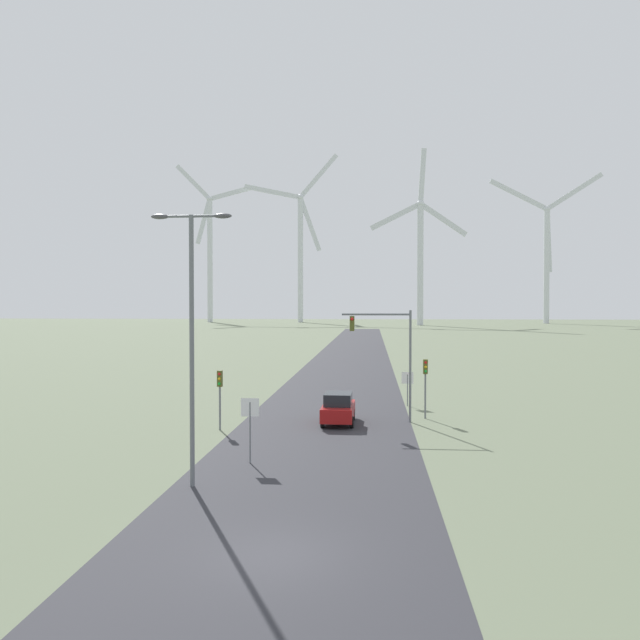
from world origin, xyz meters
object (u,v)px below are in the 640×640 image
car_approaching (338,408)px  wind_turbine_left (300,245)px  traffic_light_post_near_left (220,386)px  wind_turbine_right (547,251)px  streetlamp (192,317)px  wind_turbine_far_left (210,247)px  stop_sign_near (250,418)px  wind_turbine_center (420,250)px  stop_sign_far (408,382)px  traffic_light_mast_overhead (388,344)px  traffic_light_post_near_right (425,375)px

car_approaching → wind_turbine_left: wind_turbine_left is taller
traffic_light_post_near_left → wind_turbine_right: wind_turbine_right is taller
car_approaching → wind_turbine_left: size_ratio=0.06×
streetlamp → wind_turbine_left: wind_turbine_left is taller
wind_turbine_far_left → wind_turbine_left: 37.77m
stop_sign_near → wind_turbine_right: (72.45, 219.33, 26.04)m
wind_turbine_left → wind_turbine_center: size_ratio=1.13×
stop_sign_far → wind_turbine_left: bearing=98.5°
stop_sign_far → traffic_light_mast_overhead: traffic_light_mast_overhead is taller
streetlamp → car_approaching: (4.91, 13.15, -5.59)m
traffic_light_post_near_right → wind_turbine_left: wind_turbine_left is taller
traffic_light_post_near_right → car_approaching: size_ratio=0.88×
traffic_light_post_near_left → car_approaching: 7.09m
stop_sign_far → traffic_light_post_near_right: size_ratio=0.65×
wind_turbine_left → wind_turbine_right: (96.32, -8.93, -3.77)m
car_approaching → wind_turbine_right: wind_turbine_right is taller
car_approaching → stop_sign_near: bearing=-109.6°
wind_turbine_center → wind_turbine_right: size_ratio=1.07×
stop_sign_far → traffic_light_post_near_left: bearing=-139.7°
traffic_light_post_near_right → traffic_light_mast_overhead: traffic_light_mast_overhead is taller
stop_sign_near → traffic_light_mast_overhead: (6.28, 10.33, 2.66)m
car_approaching → wind_turbine_far_left: size_ratio=0.06×
stop_sign_near → stop_sign_far: 18.09m
traffic_light_post_near_right → wind_turbine_left: 221.01m
traffic_light_post_near_right → wind_turbine_left: size_ratio=0.05×
traffic_light_post_near_right → wind_turbine_right: (63.83, 207.73, 25.38)m
stop_sign_far → wind_turbine_center: size_ratio=0.04×
streetlamp → stop_sign_far: bearing=64.9°
car_approaching → traffic_light_mast_overhead: bearing=15.9°
wind_turbine_far_left → wind_turbine_center: (83.93, -34.23, -4.58)m
traffic_light_mast_overhead → wind_turbine_left: 221.67m
stop_sign_near → wind_turbine_right: size_ratio=0.05×
wind_turbine_right → traffic_light_mast_overhead: bearing=-107.6°
streetlamp → traffic_light_post_near_left: streetlamp is taller
streetlamp → stop_sign_near: streetlamp is taller
stop_sign_far → wind_turbine_center: wind_turbine_center is taller
streetlamp → traffic_light_post_near_right: bearing=56.4°
traffic_light_post_near_right → wind_turbine_far_left: size_ratio=0.06×
traffic_light_mast_overhead → wind_turbine_right: wind_turbine_right is taller
stop_sign_near → traffic_light_mast_overhead: 12.38m
wind_turbine_center → wind_turbine_right: bearing=27.4°
wind_turbine_far_left → wind_turbine_left: bearing=1.0°
stop_sign_near → wind_turbine_left: 231.43m
traffic_light_post_near_right → wind_turbine_far_left: wind_turbine_far_left is taller
wind_turbine_left → stop_sign_far: bearing=-81.5°
wind_turbine_left → wind_turbine_right: size_ratio=1.20×
stop_sign_far → wind_turbine_right: (64.64, 203.02, 26.41)m
streetlamp → stop_sign_near: 5.98m
streetlamp → stop_sign_far: 22.56m
car_approaching → wind_turbine_far_left: bearing=106.6°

